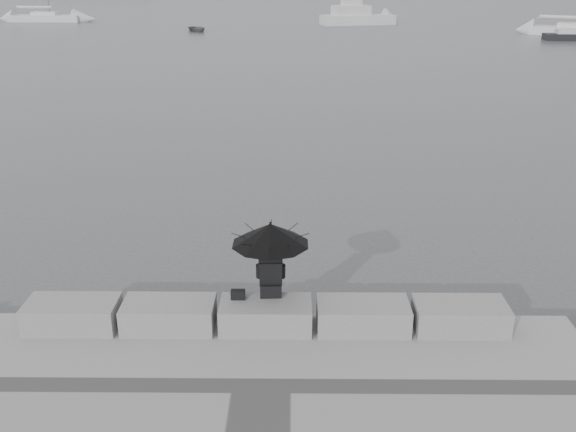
{
  "coord_description": "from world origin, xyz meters",
  "views": [
    {
      "loc": [
        0.48,
        -10.26,
        6.45
      ],
      "look_at": [
        0.36,
        3.0,
        1.28
      ],
      "focal_mm": 40.0,
      "sensor_mm": 36.0,
      "label": 1
    }
  ],
  "objects_px": {
    "sailboat_left": "(46,17)",
    "small_motorboat": "(573,37)",
    "motor_cruiser": "(358,17)",
    "dinghy": "(197,29)",
    "seated_person": "(270,241)",
    "sailboat_right": "(572,30)"
  },
  "relations": [
    {
      "from": "small_motorboat",
      "to": "sailboat_left",
      "type": "bearing_deg",
      "value": 162.63
    },
    {
      "from": "seated_person",
      "to": "dinghy",
      "type": "relative_size",
      "value": 0.42
    },
    {
      "from": "sailboat_right",
      "to": "sailboat_left",
      "type": "bearing_deg",
      "value": -170.51
    },
    {
      "from": "dinghy",
      "to": "sailboat_right",
      "type": "bearing_deg",
      "value": -37.24
    },
    {
      "from": "sailboat_right",
      "to": "motor_cruiser",
      "type": "relative_size",
      "value": 1.43
    },
    {
      "from": "seated_person",
      "to": "dinghy",
      "type": "bearing_deg",
      "value": 96.4
    },
    {
      "from": "seated_person",
      "to": "dinghy",
      "type": "height_order",
      "value": "seated_person"
    },
    {
      "from": "seated_person",
      "to": "motor_cruiser",
      "type": "distance_m",
      "value": 69.38
    },
    {
      "from": "sailboat_left",
      "to": "sailboat_right",
      "type": "height_order",
      "value": "same"
    },
    {
      "from": "small_motorboat",
      "to": "sailboat_right",
      "type": "bearing_deg",
      "value": 73.15
    },
    {
      "from": "seated_person",
      "to": "small_motorboat",
      "type": "xyz_separation_m",
      "value": [
        26.46,
        51.85,
        -1.72
      ]
    },
    {
      "from": "sailboat_left",
      "to": "small_motorboat",
      "type": "relative_size",
      "value": 2.38
    },
    {
      "from": "motor_cruiser",
      "to": "sailboat_left",
      "type": "bearing_deg",
      "value": 159.62
    },
    {
      "from": "sailboat_left",
      "to": "dinghy",
      "type": "relative_size",
      "value": 3.89
    },
    {
      "from": "sailboat_left",
      "to": "sailboat_right",
      "type": "distance_m",
      "value": 61.02
    },
    {
      "from": "small_motorboat",
      "to": "motor_cruiser",
      "type": "bearing_deg",
      "value": 140.36
    },
    {
      "from": "sailboat_left",
      "to": "motor_cruiser",
      "type": "height_order",
      "value": "sailboat_left"
    },
    {
      "from": "motor_cruiser",
      "to": "dinghy",
      "type": "xyz_separation_m",
      "value": [
        -17.81,
        -8.65,
        -0.61
      ]
    },
    {
      "from": "sailboat_left",
      "to": "motor_cruiser",
      "type": "relative_size",
      "value": 1.43
    },
    {
      "from": "motor_cruiser",
      "to": "small_motorboat",
      "type": "xyz_separation_m",
      "value": [
        18.56,
        -17.06,
        -0.57
      ]
    },
    {
      "from": "sailboat_left",
      "to": "motor_cruiser",
      "type": "bearing_deg",
      "value": -2.56
    },
    {
      "from": "motor_cruiser",
      "to": "dinghy",
      "type": "relative_size",
      "value": 2.73
    }
  ]
}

